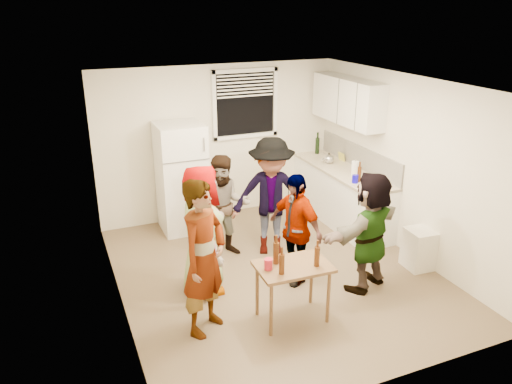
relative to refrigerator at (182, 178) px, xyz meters
name	(u,v)px	position (x,y,z in m)	size (l,w,h in m)	color
room	(276,273)	(0.75, -1.88, -0.85)	(4.00, 4.50, 2.50)	silver
window	(245,104)	(1.20, 0.33, 1.00)	(1.12, 0.10, 1.06)	white
refrigerator	(182,178)	(0.00, 0.00, 0.00)	(0.70, 0.70, 1.70)	white
counter_lower	(341,197)	(2.45, -0.73, -0.42)	(0.60, 2.20, 0.86)	white
countertop	(343,170)	(2.45, -0.73, 0.03)	(0.64, 2.22, 0.04)	beige
backsplash	(359,156)	(2.74, -0.73, 0.23)	(0.03, 2.20, 0.36)	#B5B0A6
upper_cabinets	(347,101)	(2.58, -0.53, 1.10)	(0.34, 1.60, 0.70)	white
kettle	(329,163)	(2.40, -0.36, 0.05)	(0.23, 0.19, 0.19)	silver
paper_towel	(354,176)	(2.43, -1.08, 0.05)	(0.11, 0.11, 0.23)	white
wine_bottle	(317,154)	(2.50, 0.20, 0.05)	(0.07, 0.07, 0.28)	black
beer_bottle_counter	(359,181)	(2.35, -1.32, 0.05)	(0.06, 0.06, 0.22)	#47230C
blue_cup	(355,183)	(2.26, -1.35, 0.05)	(0.09, 0.09, 0.12)	#0D04C7
picture_frame	(341,157)	(2.67, -0.32, 0.12)	(0.02, 0.16, 0.14)	gold
trash_bin	(420,250)	(2.62, -2.47, -0.60)	(0.37, 0.37, 0.55)	silver
serving_table	(292,318)	(0.49, -2.87, -0.85)	(0.81, 0.54, 0.69)	brown
beer_bottle_table	(276,263)	(0.33, -2.75, -0.16)	(0.07, 0.07, 0.25)	#47230C
red_cup	(268,269)	(0.20, -2.84, -0.16)	(0.09, 0.09, 0.12)	#B01E30
guest_grey	(204,290)	(-0.26, -1.91, -0.85)	(0.80, 1.64, 0.52)	gray
guest_stripe	(207,328)	(-0.46, -2.66, -0.85)	(0.64, 1.75, 0.42)	#141933
guest_back_left	(226,254)	(0.32, -1.11, -0.85)	(0.72, 1.47, 0.56)	brown
guest_back_right	(270,251)	(0.94, -1.28, -0.85)	(1.10, 1.70, 0.63)	#3B3C40
guest_black	(293,279)	(0.90, -2.10, -0.85)	(0.85, 1.46, 0.36)	black
guest_orange	(365,286)	(1.67, -2.60, -0.85)	(1.42, 1.53, 0.45)	#F7994D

